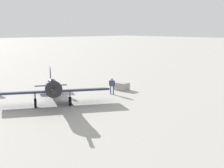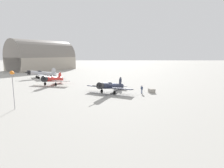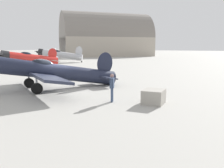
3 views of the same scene
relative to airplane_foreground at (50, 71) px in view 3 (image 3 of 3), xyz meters
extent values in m
plane|color=#A8A59E|center=(-0.46, 0.23, -1.42)|extent=(400.00, 400.00, 0.00)
cylinder|color=#1E2338|center=(-0.46, 0.23, -0.06)|extent=(9.81, 5.80, 2.86)
ellipsoid|color=black|center=(0.46, -0.24, 0.63)|extent=(1.94, 1.49, 0.94)
cube|color=#282D42|center=(0.65, -0.33, -0.19)|extent=(6.27, 9.89, 0.48)
ellipsoid|color=#1E2338|center=(-4.33, 2.21, 0.46)|extent=(1.65, 0.92, 2.17)
cube|color=#282D42|center=(-4.15, 2.12, -0.67)|extent=(2.53, 3.53, 0.28)
cylinder|color=#999BA0|center=(1.88, 0.73, -0.49)|extent=(0.14, 0.14, 1.06)
cylinder|color=black|center=(1.88, 0.73, -1.02)|extent=(0.80, 0.54, 0.80)
cylinder|color=#999BA0|center=(0.51, -1.95, -0.49)|extent=(0.14, 0.14, 1.06)
cylinder|color=black|center=(0.51, -1.95, -1.02)|extent=(0.80, 0.54, 0.80)
cylinder|color=black|center=(-4.88, 2.49, -1.28)|extent=(0.29, 0.22, 0.28)
cylinder|color=red|center=(-10.39, -15.63, 0.11)|extent=(8.28, 3.51, 2.47)
cylinder|color=#232326|center=(-6.69, -16.65, 0.63)|extent=(1.45, 1.74, 1.61)
cone|color=#232326|center=(-6.06, -16.82, 0.72)|extent=(0.77, 0.77, 0.69)
ellipsoid|color=black|center=(-9.61, -15.85, 0.82)|extent=(1.91, 1.20, 0.90)
cube|color=#BCB7B2|center=(-9.46, -15.89, -0.14)|extent=(4.30, 10.26, 0.40)
ellipsoid|color=red|center=(-13.67, -14.74, 0.80)|extent=(1.69, 0.57, 1.92)
cube|color=#BCB7B2|center=(-13.48, -14.79, -0.24)|extent=(1.96, 3.57, 0.25)
cylinder|color=#999BA0|center=(-8.57, -14.48, -0.48)|extent=(0.14, 0.14, 1.09)
cylinder|color=black|center=(-8.57, -14.48, -1.02)|extent=(0.82, 0.40, 0.80)
cylinder|color=#999BA0|center=(-9.41, -17.56, -0.48)|extent=(0.14, 0.14, 1.09)
cylinder|color=black|center=(-9.41, -17.56, -1.02)|extent=(0.82, 0.40, 0.80)
cylinder|color=black|center=(-14.14, -14.61, -1.28)|extent=(0.30, 0.17, 0.28)
cylinder|color=#B7BABF|center=(-24.20, -23.64, 0.16)|extent=(6.17, 8.49, 2.57)
cylinder|color=#232326|center=(-21.84, -27.29, 0.73)|extent=(1.85, 1.73, 1.61)
cone|color=#232326|center=(-21.48, -27.84, 0.82)|extent=(0.87, 0.87, 0.69)
cube|color=black|center=(-21.40, -27.96, 0.82)|extent=(1.14, 2.95, 0.37)
ellipsoid|color=black|center=(-23.71, -24.40, 0.87)|extent=(1.60, 1.90, 0.90)
cube|color=#ADAFB5|center=(-23.61, -24.55, -0.08)|extent=(10.59, 7.69, 0.40)
ellipsoid|color=#B7BABF|center=(-26.28, -20.43, 0.98)|extent=(1.06, 1.54, 2.26)
cube|color=#ADAFB5|center=(-26.17, -20.60, -0.24)|extent=(3.45, 2.77, 0.24)
cylinder|color=#999BA0|center=(-21.97, -24.15, -0.45)|extent=(0.14, 0.14, 1.15)
cylinder|color=black|center=(-21.97, -24.15, -1.02)|extent=(0.60, 0.78, 0.80)
cylinder|color=#999BA0|center=(-24.65, -25.88, -0.45)|extent=(0.14, 0.14, 1.15)
cylinder|color=black|center=(-24.65, -25.88, -1.02)|extent=(0.60, 0.78, 0.80)
cylinder|color=black|center=(-26.58, -19.97, -1.28)|extent=(0.24, 0.29, 0.28)
cylinder|color=#384766|center=(0.78, 6.42, -0.99)|extent=(0.13, 0.13, 0.86)
cylinder|color=#384766|center=(1.05, 6.56, -0.99)|extent=(0.13, 0.13, 0.86)
cube|color=#384766|center=(0.91, 6.49, -0.26)|extent=(0.52, 0.42, 0.61)
sphere|color=gray|center=(0.91, 6.49, 0.18)|extent=(0.23, 0.23, 0.23)
cylinder|color=#384766|center=(0.65, 6.36, -0.24)|extent=(0.09, 0.09, 0.57)
cylinder|color=#384766|center=(1.17, 6.62, -0.24)|extent=(0.09, 0.09, 0.57)
cube|color=#9E998E|center=(-0.07, 8.79, -1.01)|extent=(1.57, 1.40, 0.83)
cylinder|color=#474C56|center=(-6.47, -2.86, -0.97)|extent=(0.62, 0.62, 0.90)
torus|color=#474C56|center=(-6.47, -2.86, -0.79)|extent=(0.66, 0.66, 0.04)
torus|color=#474C56|center=(-6.47, -2.86, -1.15)|extent=(0.66, 0.66, 0.04)
cube|color=#ADA393|center=(-58.41, -36.45, 1.83)|extent=(35.08, 32.52, 6.50)
cylinder|color=slate|center=(-58.41, -36.45, 5.07)|extent=(35.08, 32.52, 17.50)
camera|label=1|loc=(23.55, -12.76, 5.32)|focal=46.56mm
camera|label=2|loc=(39.33, 0.27, 6.83)|focal=29.88mm
camera|label=3|loc=(12.79, 14.51, 1.90)|focal=38.58mm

